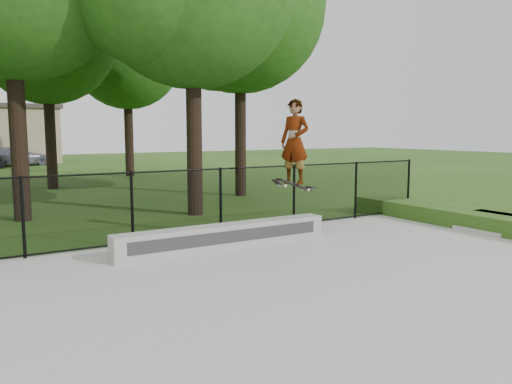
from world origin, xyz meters
TOP-DOWN VIEW (x-y plane):
  - ground at (0.00, 0.00)m, footprint 100.00×100.00m
  - concrete_slab at (0.00, 0.00)m, footprint 14.00×12.00m
  - grind_ledge at (1.48, 4.70)m, footprint 4.50×0.40m
  - car_c at (0.89, 33.81)m, footprint 4.25×2.36m
  - skater_airborne at (3.13, 4.69)m, footprint 0.80×0.76m
  - chainlink_fence at (0.00, 5.90)m, footprint 16.06×0.06m
  - concrete_steps at (7.59, 3.00)m, footprint 1.07×1.20m
  - tree_row at (-0.51, 14.60)m, footprint 20.18×18.91m

SIDE VIEW (x-z plane):
  - ground at x=0.00m, z-range 0.00..0.00m
  - concrete_slab at x=0.00m, z-range 0.00..0.06m
  - concrete_steps at x=7.59m, z-range -0.05..0.40m
  - grind_ledge at x=1.48m, z-range 0.06..0.53m
  - car_c at x=0.89m, z-range 0.00..1.27m
  - chainlink_fence at x=0.00m, z-range 0.06..1.56m
  - skater_airborne at x=3.13m, z-range 1.11..3.10m
  - tree_row at x=-0.51m, z-range 1.43..11.17m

